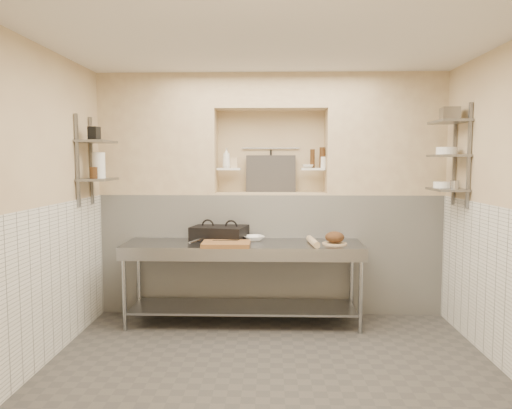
{
  "coord_description": "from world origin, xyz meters",
  "views": [
    {
      "loc": [
        0.0,
        -4.2,
        1.8
      ],
      "look_at": [
        -0.15,
        0.9,
        1.35
      ],
      "focal_mm": 35.0,
      "sensor_mm": 36.0,
      "label": 1
    }
  ],
  "objects_px": {
    "rolling_pin": "(313,242)",
    "bread_loaf": "(335,237)",
    "cutting_board": "(226,244)",
    "jug_left": "(99,165)",
    "panini_press": "(220,233)",
    "mixing_bowl": "(254,238)",
    "bottle_soap": "(226,158)",
    "bowl_alcove": "(308,166)",
    "prep_table": "(243,266)"
  },
  "relations": [
    {
      "from": "prep_table",
      "to": "jug_left",
      "type": "xyz_separation_m",
      "value": [
        -1.54,
        -0.09,
        1.11
      ]
    },
    {
      "from": "prep_table",
      "to": "rolling_pin",
      "type": "height_order",
      "value": "rolling_pin"
    },
    {
      "from": "cutting_board",
      "to": "panini_press",
      "type": "bearing_deg",
      "value": 105.49
    },
    {
      "from": "bread_loaf",
      "to": "jug_left",
      "type": "xyz_separation_m",
      "value": [
        -2.53,
        -0.05,
        0.77
      ]
    },
    {
      "from": "cutting_board",
      "to": "bread_loaf",
      "type": "xyz_separation_m",
      "value": [
        1.16,
        0.15,
        0.05
      ]
    },
    {
      "from": "bowl_alcove",
      "to": "mixing_bowl",
      "type": "bearing_deg",
      "value": -150.58
    },
    {
      "from": "rolling_pin",
      "to": "bottle_soap",
      "type": "distance_m",
      "value": 1.47
    },
    {
      "from": "rolling_pin",
      "to": "bread_loaf",
      "type": "xyz_separation_m",
      "value": [
        0.24,
        0.05,
        0.04
      ]
    },
    {
      "from": "bottle_soap",
      "to": "mixing_bowl",
      "type": "bearing_deg",
      "value": -46.72
    },
    {
      "from": "panini_press",
      "to": "mixing_bowl",
      "type": "distance_m",
      "value": 0.39
    },
    {
      "from": "prep_table",
      "to": "bowl_alcove",
      "type": "distance_m",
      "value": 1.42
    },
    {
      "from": "prep_table",
      "to": "panini_press",
      "type": "bearing_deg",
      "value": 143.18
    },
    {
      "from": "bread_loaf",
      "to": "mixing_bowl",
      "type": "bearing_deg",
      "value": 166.11
    },
    {
      "from": "prep_table",
      "to": "jug_left",
      "type": "relative_size",
      "value": 9.5
    },
    {
      "from": "panini_press",
      "to": "mixing_bowl",
      "type": "height_order",
      "value": "panini_press"
    },
    {
      "from": "jug_left",
      "to": "panini_press",
      "type": "bearing_deg",
      "value": 13.52
    },
    {
      "from": "mixing_bowl",
      "to": "bottle_soap",
      "type": "height_order",
      "value": "bottle_soap"
    },
    {
      "from": "bottle_soap",
      "to": "jug_left",
      "type": "relative_size",
      "value": 0.87
    },
    {
      "from": "jug_left",
      "to": "mixing_bowl",
      "type": "bearing_deg",
      "value": 9.25
    },
    {
      "from": "rolling_pin",
      "to": "bread_loaf",
      "type": "bearing_deg",
      "value": 11.2
    },
    {
      "from": "bottle_soap",
      "to": "rolling_pin",
      "type": "bearing_deg",
      "value": -32.4
    },
    {
      "from": "bread_loaf",
      "to": "panini_press",
      "type": "bearing_deg",
      "value": 168.79
    },
    {
      "from": "prep_table",
      "to": "bread_loaf",
      "type": "distance_m",
      "value": 1.05
    },
    {
      "from": "mixing_bowl",
      "to": "bowl_alcove",
      "type": "distance_m",
      "value": 1.08
    },
    {
      "from": "cutting_board",
      "to": "rolling_pin",
      "type": "bearing_deg",
      "value": 6.44
    },
    {
      "from": "mixing_bowl",
      "to": "bread_loaf",
      "type": "distance_m",
      "value": 0.91
    },
    {
      "from": "rolling_pin",
      "to": "bowl_alcove",
      "type": "relative_size",
      "value": 3.57
    },
    {
      "from": "bowl_alcove",
      "to": "prep_table",
      "type": "bearing_deg",
      "value": -144.47
    },
    {
      "from": "prep_table",
      "to": "mixing_bowl",
      "type": "relative_size",
      "value": 11.29
    },
    {
      "from": "rolling_pin",
      "to": "jug_left",
      "type": "bearing_deg",
      "value": -179.91
    },
    {
      "from": "mixing_bowl",
      "to": "bottle_soap",
      "type": "relative_size",
      "value": 0.97
    },
    {
      "from": "mixing_bowl",
      "to": "bread_loaf",
      "type": "xyz_separation_m",
      "value": [
        0.88,
        -0.22,
        0.05
      ]
    },
    {
      "from": "panini_press",
      "to": "bread_loaf",
      "type": "relative_size",
      "value": 3.23
    },
    {
      "from": "rolling_pin",
      "to": "panini_press",
      "type": "bearing_deg",
      "value": 163.87
    },
    {
      "from": "panini_press",
      "to": "bottle_soap",
      "type": "bearing_deg",
      "value": 93.02
    },
    {
      "from": "panini_press",
      "to": "jug_left",
      "type": "distance_m",
      "value": 1.51
    },
    {
      "from": "cutting_board",
      "to": "mixing_bowl",
      "type": "bearing_deg",
      "value": 52.96
    },
    {
      "from": "mixing_bowl",
      "to": "bottle_soap",
      "type": "bearing_deg",
      "value": 133.28
    },
    {
      "from": "mixing_bowl",
      "to": "jug_left",
      "type": "height_order",
      "value": "jug_left"
    },
    {
      "from": "mixing_bowl",
      "to": "bread_loaf",
      "type": "bearing_deg",
      "value": -13.89
    },
    {
      "from": "prep_table",
      "to": "bread_loaf",
      "type": "height_order",
      "value": "bread_loaf"
    },
    {
      "from": "bowl_alcove",
      "to": "jug_left",
      "type": "xyz_separation_m",
      "value": [
        -2.28,
        -0.62,
        0.02
      ]
    },
    {
      "from": "panini_press",
      "to": "bowl_alcove",
      "type": "xyz_separation_m",
      "value": [
        1.02,
        0.32,
        0.75
      ]
    },
    {
      "from": "prep_table",
      "to": "cutting_board",
      "type": "distance_m",
      "value": 0.38
    },
    {
      "from": "panini_press",
      "to": "cutting_board",
      "type": "xyz_separation_m",
      "value": [
        0.11,
        -0.4,
        -0.06
      ]
    },
    {
      "from": "bread_loaf",
      "to": "bowl_alcove",
      "type": "distance_m",
      "value": 0.98
    },
    {
      "from": "mixing_bowl",
      "to": "cutting_board",
      "type": "bearing_deg",
      "value": -127.04
    },
    {
      "from": "mixing_bowl",
      "to": "rolling_pin",
      "type": "height_order",
      "value": "rolling_pin"
    },
    {
      "from": "mixing_bowl",
      "to": "rolling_pin",
      "type": "bearing_deg",
      "value": -22.36
    },
    {
      "from": "cutting_board",
      "to": "bread_loaf",
      "type": "distance_m",
      "value": 1.17
    }
  ]
}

